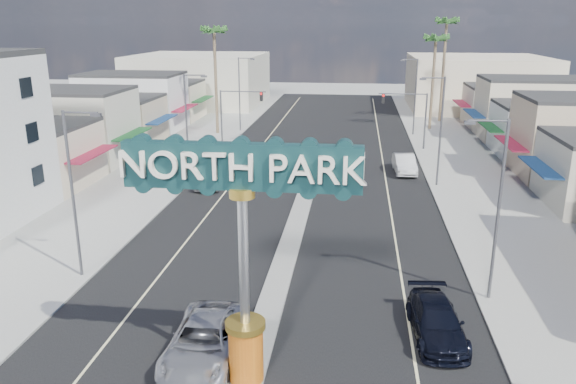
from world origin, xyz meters
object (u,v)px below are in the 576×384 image
(palm_right_far, at_px, (447,27))
(suv_right, at_px, (436,321))
(gateway_sign, at_px, (243,238))
(car_parked_right, at_px, (404,164))
(streetlight_r_mid, at_px, (439,126))
(traffic_signal_left, at_px, (237,106))
(car_parked_left, at_px, (214,177))
(streetlight_l_mid, at_px, (188,121))
(palm_left_far, at_px, (214,36))
(palm_right_mid, at_px, (436,43))
(streetlight_l_far, at_px, (241,90))
(streetlight_r_far, at_px, (414,93))
(suv_left, at_px, (204,341))
(traffic_signal_right, at_px, (409,110))
(streetlight_l_near, at_px, (75,187))
(streetlight_r_near, at_px, (496,202))

(palm_right_far, xyz_separation_m, suv_right, (-7.44, -55.80, -11.64))
(gateway_sign, xyz_separation_m, car_parked_right, (8.24, 32.19, -5.10))
(streetlight_r_mid, distance_m, palm_right_far, 33.14)
(traffic_signal_left, distance_m, car_parked_left, 16.74)
(streetlight_l_mid, distance_m, palm_right_far, 41.53)
(palm_left_far, distance_m, palm_right_mid, 26.70)
(car_parked_right, bearing_deg, streetlight_l_far, 133.06)
(traffic_signal_left, distance_m, suv_right, 41.49)
(palm_right_mid, bearing_deg, suv_right, -96.23)
(gateway_sign, xyz_separation_m, palm_left_far, (-13.00, 48.02, 5.57))
(palm_right_mid, bearing_deg, palm_left_far, -167.01)
(car_parked_left, bearing_deg, streetlight_r_far, 58.77)
(streetlight_r_far, height_order, suv_right, streetlight_r_far)
(palm_right_far, bearing_deg, suv_left, -106.16)
(gateway_sign, bearing_deg, streetlight_r_mid, 69.58)
(streetlight_r_mid, xyz_separation_m, car_parked_right, (-2.19, 4.17, -4.24))
(traffic_signal_left, bearing_deg, streetlight_r_far, 22.20)
(traffic_signal_right, height_order, palm_right_mid, palm_right_mid)
(streetlight_r_mid, distance_m, suv_right, 24.36)
(palm_right_far, bearing_deg, streetlight_l_mid, -128.48)
(gateway_sign, xyz_separation_m, suv_right, (7.56, 4.22, -5.18))
(streetlight_l_mid, bearing_deg, palm_right_mid, 47.97)
(streetlight_l_mid, relative_size, palm_left_far, 0.69)
(traffic_signal_right, bearing_deg, palm_left_far, 164.85)
(traffic_signal_left, relative_size, traffic_signal_right, 1.00)
(traffic_signal_left, relative_size, streetlight_l_near, 0.67)
(traffic_signal_right, xyz_separation_m, streetlight_l_mid, (-19.62, -13.99, 0.79))
(suv_right, distance_m, car_parked_left, 26.40)
(palm_right_mid, bearing_deg, palm_right_far, 71.57)
(streetlight_r_far, relative_size, car_parked_right, 1.79)
(suv_right, bearing_deg, streetlight_l_near, 163.77)
(streetlight_l_far, distance_m, suv_left, 49.57)
(streetlight_l_far, bearing_deg, streetlight_r_mid, -46.52)
(traffic_signal_left, distance_m, streetlight_r_mid, 24.11)
(traffic_signal_left, relative_size, suv_left, 1.01)
(gateway_sign, relative_size, palm_left_far, 0.70)
(streetlight_l_mid, bearing_deg, traffic_signal_left, 84.90)
(streetlight_r_mid, relative_size, car_parked_left, 1.81)
(palm_right_mid, height_order, suv_left, palm_right_mid)
(streetlight_r_mid, bearing_deg, traffic_signal_left, 144.50)
(streetlight_l_near, bearing_deg, traffic_signal_right, 60.01)
(traffic_signal_right, relative_size, streetlight_r_mid, 0.67)
(suv_left, bearing_deg, streetlight_r_near, 27.06)
(streetlight_r_near, height_order, streetlight_r_mid, same)
(palm_left_far, height_order, suv_left, palm_left_far)
(streetlight_r_mid, height_order, palm_right_far, palm_right_far)
(car_parked_right, bearing_deg, streetlight_r_near, -88.09)
(gateway_sign, height_order, car_parked_right, gateway_sign)
(streetlight_l_far, height_order, palm_right_mid, palm_right_mid)
(streetlight_l_near, distance_m, suv_left, 11.56)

